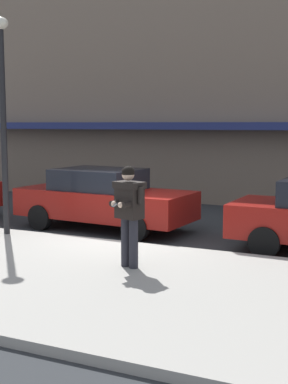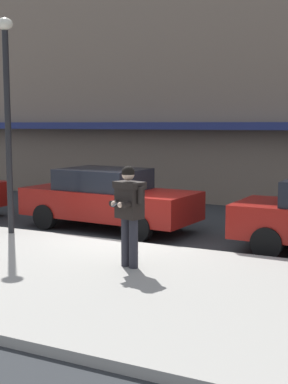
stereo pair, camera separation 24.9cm
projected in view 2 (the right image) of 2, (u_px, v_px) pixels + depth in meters
name	position (u px, v px, depth m)	size (l,w,h in m)	color
ground_plane	(125.00, 244.00, 11.91)	(80.00, 80.00, 0.00)	#2B2D30
sidewalk	(96.00, 281.00, 8.93)	(32.00, 5.30, 0.14)	#99968E
curb_paint_line	(167.00, 248.00, 11.51)	(28.00, 0.12, 0.01)	silver
storefront_facade	(267.00, 48.00, 18.34)	(28.00, 4.70, 10.55)	#756656
parked_sedan_mid	(108.00, 198.00, 13.56)	(4.62, 2.18, 1.54)	maroon
man_texting_on_phone	(129.00, 205.00, 9.37)	(0.63, 0.64, 1.81)	#23232B
street_lamp_post	(7.00, 103.00, 12.11)	(0.36, 0.36, 4.88)	black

